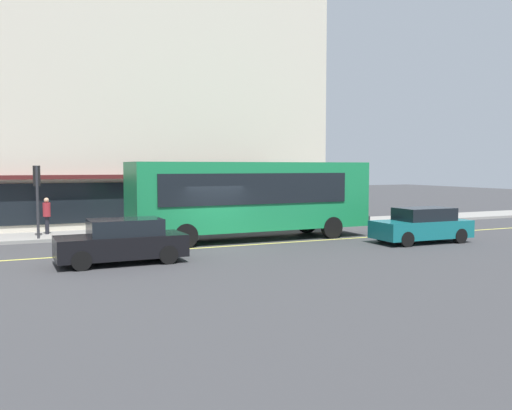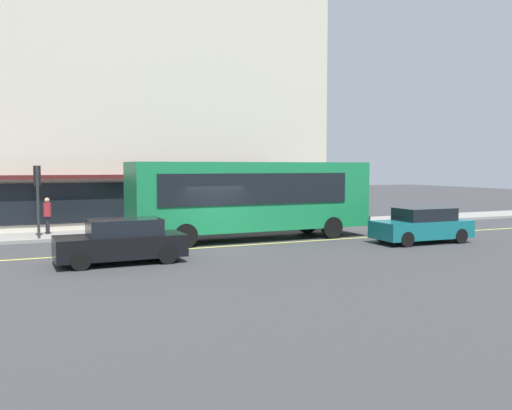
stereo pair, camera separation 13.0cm
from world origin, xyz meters
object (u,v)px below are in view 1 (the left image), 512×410
at_px(traffic_light, 37,184).
at_px(pedestrian_at_corner, 314,204).
at_px(car_black, 122,242).
at_px(bus, 253,196).
at_px(pedestrian_waiting, 344,203).
at_px(car_teal, 422,226).
at_px(pedestrian_near_storefront, 47,212).

xyz_separation_m(traffic_light, pedestrian_at_corner, (14.56, 0.78, -1.31)).
relative_size(traffic_light, pedestrian_at_corner, 1.80).
bearing_deg(car_black, bus, 29.38).
bearing_deg(bus, pedestrian_waiting, 30.54).
distance_m(traffic_light, car_teal, 16.96).
distance_m(car_teal, pedestrian_near_storefront, 17.10).
bearing_deg(bus, car_black, -150.62).
relative_size(bus, pedestrian_waiting, 6.67).
xyz_separation_m(car_teal, pedestrian_waiting, (1.75, 8.67, 0.41)).
xyz_separation_m(bus, traffic_light, (-8.90, 3.38, 0.55)).
bearing_deg(pedestrian_near_storefront, pedestrian_waiting, 0.15).
bearing_deg(bus, pedestrian_near_storefront, 150.87).
relative_size(pedestrian_waiting, pedestrian_at_corner, 0.94).
relative_size(traffic_light, car_black, 0.74).
xyz_separation_m(bus, car_teal, (6.30, -3.91, -1.24)).
bearing_deg(traffic_light, pedestrian_at_corner, 3.05).
bearing_deg(pedestrian_at_corner, traffic_light, -176.95).
bearing_deg(pedestrian_waiting, pedestrian_at_corner, -166.08).
bearing_deg(car_black, pedestrian_at_corner, 32.73).
height_order(car_teal, pedestrian_near_storefront, pedestrian_near_storefront).
distance_m(bus, pedestrian_near_storefront, 9.71).
bearing_deg(pedestrian_waiting, car_teal, -101.44).
bearing_deg(pedestrian_near_storefront, traffic_light, -108.74).
bearing_deg(car_black, traffic_light, 108.37).
bearing_deg(pedestrian_near_storefront, car_black, -77.27).
relative_size(car_teal, pedestrian_at_corner, 2.44).
bearing_deg(pedestrian_at_corner, pedestrian_waiting, 13.92).
bearing_deg(car_black, pedestrian_near_storefront, 102.73).
distance_m(traffic_light, pedestrian_at_corner, 14.64).
distance_m(car_black, pedestrian_waiting, 16.88).
relative_size(pedestrian_near_storefront, pedestrian_at_corner, 0.96).
height_order(traffic_light, pedestrian_at_corner, traffic_light).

